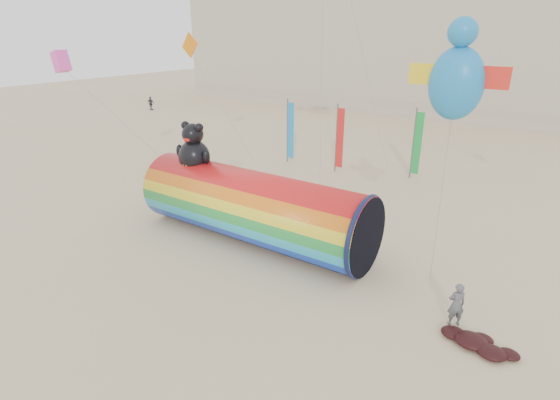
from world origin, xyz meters
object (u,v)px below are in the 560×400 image
Objects in this scene: fabric_bundle at (477,343)px; windsock_assembly at (253,205)px; hotel_building at (389,29)px; kite_handler at (456,304)px.

windsock_assembly is at bearing 168.90° from fabric_bundle.
fabric_bundle is (11.51, -2.26, -1.76)m from windsock_assembly.
windsock_assembly is at bearing -76.10° from hotel_building.
kite_handler is 0.67× the size of fabric_bundle.
kite_handler is at bearing 139.83° from fabric_bundle.
hotel_building is 51.91m from kite_handler.
hotel_building reaches higher than windsock_assembly.
fabric_bundle is at bearing 103.59° from kite_handler.
hotel_building is 4.77× the size of windsock_assembly.
windsock_assembly is 7.21× the size of kite_handler.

